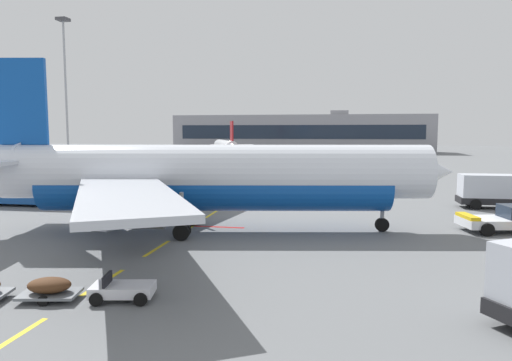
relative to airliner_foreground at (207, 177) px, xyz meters
The scene contains 11 objects.
ground 28.53m from the airliner_foreground, 43.93° to the left, with size 400.00×400.00×0.00m, color slate.
apron_paint_markings 17.81m from the airliner_foreground, 95.45° to the left, with size 8.00×95.78×0.01m.
airliner_foreground is the anchor object (origin of this frame).
pushback_tug 21.64m from the airliner_foreground, ahead, with size 6.43×4.06×2.08m.
airliner_mid_left 89.29m from the airliner_foreground, 103.30° to the left, with size 25.25×26.41×9.55m.
apron_shuttle_bus 23.36m from the airliner_foreground, 158.83° to the left, with size 12.06×3.14×3.00m.
ground_power_truck 27.82m from the airliner_foreground, 32.12° to the left, with size 7.05×2.79×3.14m.
baggage_train 15.89m from the airliner_foreground, 105.36° to the right, with size 11.66×3.72×1.14m.
uld_cargo_container 8.25m from the airliner_foreground, behind, with size 1.91×1.88×1.60m.
apron_light_mast_near 56.79m from the airliner_foreground, 131.50° to the left, with size 1.80×1.80×25.91m.
terminal_satellite 133.57m from the airliner_foreground, 92.13° to the left, with size 86.52×20.47×14.20m.
Camera 1 is at (29.12, -11.83, 7.14)m, focal length 33.23 mm.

